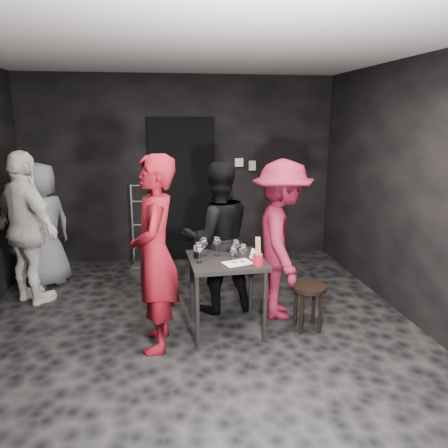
{
  "coord_description": "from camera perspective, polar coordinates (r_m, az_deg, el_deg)",
  "views": [
    {
      "loc": [
        -0.34,
        -3.94,
        2.09
      ],
      "look_at": [
        0.29,
        0.25,
        1.06
      ],
      "focal_mm": 35.0,
      "sensor_mm": 36.0,
      "label": 1
    }
  ],
  "objects": [
    {
      "name": "floor",
      "position": [
        4.48,
        -3.36,
        -14.18
      ],
      "size": [
        4.5,
        5.0,
        0.02
      ],
      "primitive_type": "cube",
      "color": "black",
      "rests_on": "ground"
    },
    {
      "name": "ceiling",
      "position": [
        4.01,
        -3.93,
        22.41
      ],
      "size": [
        4.5,
        5.0,
        0.02
      ],
      "primitive_type": "cube",
      "color": "silver",
      "rests_on": "ground"
    },
    {
      "name": "wall_back",
      "position": [
        6.5,
        -5.58,
        7.08
      ],
      "size": [
        4.5,
        0.04,
        2.7
      ],
      "primitive_type": "cube",
      "color": "black",
      "rests_on": "ground"
    },
    {
      "name": "wall_front",
      "position": [
        1.66,
        4.21,
        -12.88
      ],
      "size": [
        4.5,
        0.04,
        2.7
      ],
      "primitive_type": "cube",
      "color": "black",
      "rests_on": "ground"
    },
    {
      "name": "wall_right",
      "position": [
        4.78,
        24.42,
        3.54
      ],
      "size": [
        0.04,
        5.0,
        2.7
      ],
      "primitive_type": "cube",
      "color": "black",
      "rests_on": "ground"
    },
    {
      "name": "doorway",
      "position": [
        6.48,
        -5.49,
        4.38
      ],
      "size": [
        0.95,
        0.1,
        2.1
      ],
      "primitive_type": "cube",
      "color": "black",
      "rests_on": "ground"
    },
    {
      "name": "wallbox_upper",
      "position": [
        6.54,
        1.96,
        8.05
      ],
      "size": [
        0.12,
        0.06,
        0.12
      ],
      "primitive_type": "cube",
      "color": "#B7B7B2",
      "rests_on": "wall_back"
    },
    {
      "name": "wallbox_lower",
      "position": [
        6.58,
        3.68,
        7.63
      ],
      "size": [
        0.1,
        0.06,
        0.14
      ],
      "primitive_type": "cube",
      "color": "#B7B7B2",
      "rests_on": "wall_back"
    },
    {
      "name": "hand_truck",
      "position": [
        6.44,
        -10.14,
        -3.44
      ],
      "size": [
        0.39,
        0.34,
        1.18
      ],
      "rotation": [
        0.0,
        0.0,
        -0.21
      ],
      "color": "#B2B2B7",
      "rests_on": "floor"
    },
    {
      "name": "tasting_table",
      "position": [
        4.32,
        0.3,
        -5.78
      ],
      "size": [
        0.72,
        0.72,
        0.75
      ],
      "rotation": [
        0.0,
        0.0,
        0.04
      ],
      "color": "black",
      "rests_on": "floor"
    },
    {
      "name": "stool",
      "position": [
        4.49,
        10.96,
        -9.01
      ],
      "size": [
        0.35,
        0.35,
        0.47
      ],
      "rotation": [
        0.0,
        0.0,
        -0.1
      ],
      "color": "black",
      "rests_on": "floor"
    },
    {
      "name": "server_red",
      "position": [
        3.92,
        -9.11,
        -1.51
      ],
      "size": [
        0.55,
        0.81,
        2.15
      ],
      "primitive_type": "imported",
      "rotation": [
        0.0,
        0.0,
        -1.62
      ],
      "color": "maroon",
      "rests_on": "floor"
    },
    {
      "name": "woman_black",
      "position": [
        4.71,
        -0.84,
        -0.85
      ],
      "size": [
        0.94,
        0.6,
        1.82
      ],
      "primitive_type": "imported",
      "rotation": [
        0.0,
        0.0,
        3.28
      ],
      "color": "black",
      "rests_on": "floor"
    },
    {
      "name": "man_maroon",
      "position": [
        4.59,
        7.57,
        -0.83
      ],
      "size": [
        0.73,
        1.29,
        1.9
      ],
      "primitive_type": "imported",
      "rotation": [
        0.0,
        0.0,
        1.43
      ],
      "color": "maroon",
      "rests_on": "floor"
    },
    {
      "name": "bystander_cream",
      "position": [
        5.35,
        -24.47,
        0.96
      ],
      "size": [
        1.27,
        1.24,
        2.05
      ],
      "primitive_type": "imported",
      "rotation": [
        0.0,
        0.0,
        2.4
      ],
      "color": "white",
      "rests_on": "floor"
    },
    {
      "name": "bystander_grey",
      "position": [
        5.88,
        -22.68,
        0.15
      ],
      "size": [
        0.88,
        0.88,
        1.65
      ],
      "primitive_type": "imported",
      "rotation": [
        0.0,
        0.0,
        3.92
      ],
      "color": "slate",
      "rests_on": "floor"
    },
    {
      "name": "tasting_mat",
      "position": [
        4.16,
        1.82,
        -5.09
      ],
      "size": [
        0.31,
        0.26,
        0.0
      ],
      "primitive_type": "cube",
      "rotation": [
        0.0,
        0.0,
        0.33
      ],
      "color": "white",
      "rests_on": "tasting_table"
    },
    {
      "name": "wine_glass_a",
      "position": [
        4.15,
        -3.26,
        -3.61
      ],
      "size": [
        0.1,
        0.1,
        0.22
      ],
      "primitive_type": null,
      "rotation": [
        0.0,
        0.0,
        -0.26
      ],
      "color": "white",
      "rests_on": "tasting_table"
    },
    {
      "name": "wine_glass_b",
      "position": [
        4.34,
        -2.64,
        -2.9
      ],
      "size": [
        0.1,
        0.1,
        0.21
      ],
      "primitive_type": null,
      "rotation": [
        0.0,
        0.0,
        -0.38
      ],
      "color": "white",
      "rests_on": "tasting_table"
    },
    {
      "name": "wine_glass_c",
      "position": [
        4.35,
        -0.92,
        -2.82
      ],
      "size": [
        0.1,
        0.1,
        0.21
      ],
      "primitive_type": null,
      "rotation": [
        0.0,
        0.0,
        -0.31
      ],
      "color": "white",
      "rests_on": "tasting_table"
    },
    {
      "name": "wine_glass_d",
      "position": [
        4.14,
        1.26,
        -3.93
      ],
      "size": [
        0.09,
        0.09,
        0.18
      ],
      "primitive_type": null,
      "rotation": [
        0.0,
        0.0,
        -0.36
      ],
      "color": "white",
      "rests_on": "tasting_table"
    },
    {
      "name": "wine_glass_e",
      "position": [
        4.16,
        2.5,
        -3.73
      ],
      "size": [
        0.1,
        0.1,
        0.19
      ],
      "primitive_type": null,
      "rotation": [
        0.0,
        0.0,
        -0.41
      ],
      "color": "white",
      "rests_on": "tasting_table"
    },
    {
      "name": "wine_glass_f",
      "position": [
        4.32,
        1.59,
        -3.1
      ],
      "size": [
        0.08,
        0.08,
        0.18
      ],
      "primitive_type": null,
      "rotation": [
        0.0,
        0.0,
        0.1
      ],
      "color": "white",
      "rests_on": "tasting_table"
    },
    {
      "name": "wine_bottle",
      "position": [
        4.28,
        -3.54,
        -3.11
      ],
      "size": [
        0.07,
        0.07,
        0.28
      ],
      "rotation": [
        0.0,
        0.0,
        0.14
      ],
      "color": "black",
      "rests_on": "tasting_table"
    },
    {
      "name": "breadstick_cup",
      "position": [
        4.08,
        4.47,
        -3.62
      ],
      "size": [
        0.09,
        0.09,
        0.29
      ],
      "rotation": [
        0.0,
        0.0,
        0.24
      ],
      "color": "#AB1022",
      "rests_on": "tasting_table"
    },
    {
      "name": "reserved_card",
      "position": [
        4.25,
        4.04,
        -4.02
      ],
      "size": [
        0.12,
        0.15,
        0.1
      ],
      "primitive_type": null,
      "rotation": [
        0.0,
        0.0,
        0.39
      ],
      "color": "white",
      "rests_on": "tasting_table"
    }
  ]
}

